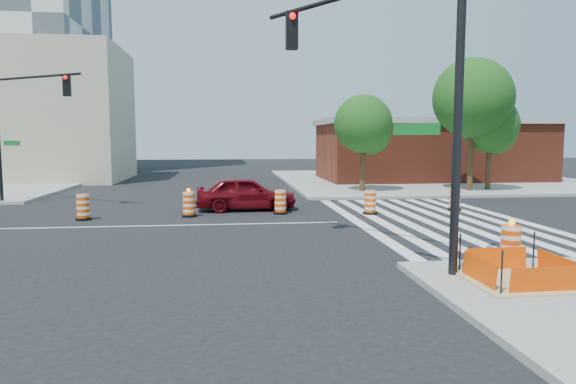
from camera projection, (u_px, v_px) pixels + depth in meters
name	position (u px, v px, depth m)	size (l,w,h in m)	color
ground	(150.00, 226.00, 18.82)	(120.00, 120.00, 0.00)	black
sidewalk_ne	(429.00, 180.00, 38.70)	(22.00, 22.00, 0.15)	gray
crosswalk_east	(436.00, 220.00, 20.10)	(6.75, 13.50, 0.01)	silver
lane_centerline	(150.00, 226.00, 18.82)	(14.00, 0.12, 0.01)	silver
excavation_pit	(518.00, 278.00, 10.96)	(2.20, 2.20, 0.90)	tan
brick_storefront	(430.00, 150.00, 38.47)	(16.50, 8.50, 4.60)	maroon
beige_midrise	(28.00, 114.00, 38.61)	(14.00, 10.00, 10.00)	#B4A98A
red_coupe	(246.00, 193.00, 22.89)	(1.80, 4.46, 1.52)	#5F080F
signal_pole_se	(393.00, 50.00, 12.41)	(3.78, 5.58, 8.72)	black
signal_pole_nw	(19.00, 108.00, 24.04)	(4.87, 3.17, 7.53)	black
pit_drum	(511.00, 247.00, 12.30)	(0.57, 0.57, 1.13)	black
tree_north_c	(364.00, 127.00, 29.56)	(3.39, 3.36, 5.71)	#382314
tree_north_d	(473.00, 103.00, 29.72)	(4.60, 4.60, 7.83)	#382314
tree_north_e	(490.00, 128.00, 30.41)	(3.37, 3.34, 5.68)	#382314
median_drum_2	(83.00, 208.00, 20.12)	(0.60, 0.60, 1.02)	black
median_drum_3	(189.00, 205.00, 20.94)	(0.60, 0.60, 1.18)	black
median_drum_4	(280.00, 203.00, 21.75)	(0.60, 0.60, 1.02)	black
median_drum_5	(370.00, 203.00, 21.64)	(0.60, 0.60, 1.02)	black
median_drum_6	(455.00, 200.00, 22.75)	(0.60, 0.60, 1.02)	black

